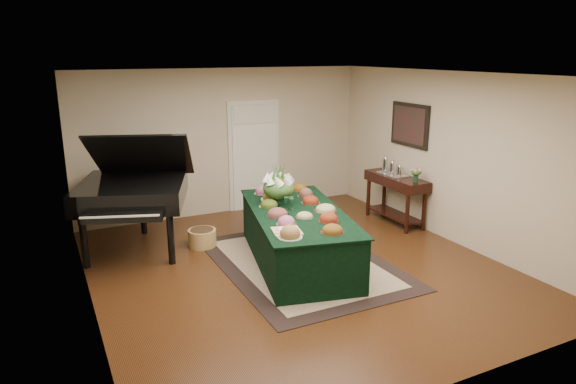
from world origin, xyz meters
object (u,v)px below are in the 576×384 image
buffet_table (297,237)px  mahogany_sideboard (396,186)px  grand_piano (133,191)px  floral_centerpiece (279,184)px

buffet_table → mahogany_sideboard: bearing=19.2°
buffet_table → grand_piano: 2.60m
grand_piano → mahogany_sideboard: (4.40, -0.73, -0.28)m
grand_piano → buffet_table: bearing=-38.0°
buffet_table → grand_piano: bearing=142.0°
grand_piano → mahogany_sideboard: grand_piano is taller
buffet_table → floral_centerpiece: size_ratio=5.84×
floral_centerpiece → mahogany_sideboard: 2.53m
floral_centerpiece → mahogany_sideboard: (2.47, 0.35, -0.41)m
buffet_table → floral_centerpiece: (-0.07, 0.48, 0.68)m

